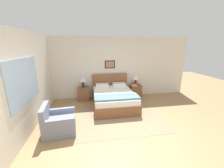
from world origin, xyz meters
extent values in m
plane|color=#99754C|center=(0.00, 0.00, 0.00)|extent=(16.00, 16.00, 0.00)
cube|color=silver|center=(0.00, 3.15, 1.30)|extent=(7.14, 0.06, 2.60)
cube|color=black|center=(0.06, 3.11, 1.45)|extent=(0.43, 0.02, 0.33)
cube|color=#9E7051|center=(0.06, 3.09, 1.45)|extent=(0.35, 0.00, 0.27)
cube|color=silver|center=(-2.40, 1.56, 1.30)|extent=(0.06, 5.52, 2.60)
cube|color=#9EBCDB|center=(-2.36, 0.79, 1.39)|extent=(0.02, 1.56, 1.09)
cube|color=#897556|center=(0.05, 1.04, 0.00)|extent=(2.60, 1.86, 0.01)
cube|color=brown|center=(0.04, 2.08, 0.14)|extent=(1.50, 1.97, 0.28)
cube|color=brown|center=(0.04, 1.12, 0.32)|extent=(1.50, 0.06, 0.08)
cube|color=white|center=(0.04, 2.08, 0.42)|extent=(1.44, 1.89, 0.28)
cube|color=brown|center=(0.04, 3.03, 0.80)|extent=(1.50, 0.06, 0.49)
cube|color=slate|center=(0.04, 1.47, 0.59)|extent=(1.47, 0.55, 0.06)
cube|color=white|center=(-0.32, 2.80, 0.63)|extent=(0.52, 0.32, 0.14)
cube|color=white|center=(0.40, 2.80, 0.63)|extent=(0.52, 0.32, 0.14)
cube|color=gray|center=(-1.63, 0.67, 0.20)|extent=(0.85, 0.80, 0.39)
cube|color=gray|center=(-1.96, 0.64, 0.59)|extent=(0.19, 0.73, 0.39)
cube|color=gray|center=(-1.66, 0.98, 0.46)|extent=(0.79, 0.17, 0.14)
cube|color=gray|center=(-1.60, 0.36, 0.46)|extent=(0.79, 0.17, 0.14)
cube|color=brown|center=(-1.09, 2.86, 0.28)|extent=(0.46, 0.41, 0.55)
sphere|color=#332D28|center=(-1.09, 2.64, 0.43)|extent=(0.02, 0.02, 0.02)
cube|color=brown|center=(1.17, 2.86, 0.28)|extent=(0.46, 0.41, 0.55)
sphere|color=#332D28|center=(1.17, 2.64, 0.43)|extent=(0.02, 0.02, 0.02)
cylinder|color=#2D2823|center=(-1.10, 2.89, 0.65)|extent=(0.11, 0.11, 0.19)
cylinder|color=#2D2823|center=(-1.10, 2.89, 0.77)|extent=(0.02, 0.02, 0.06)
cone|color=silver|center=(-1.10, 2.89, 0.91)|extent=(0.28, 0.28, 0.21)
cylinder|color=#2D2823|center=(1.16, 2.89, 0.65)|extent=(0.11, 0.11, 0.19)
cylinder|color=#2D2823|center=(1.16, 2.89, 0.77)|extent=(0.02, 0.02, 0.06)
cone|color=silver|center=(1.16, 2.89, 0.91)|extent=(0.28, 0.28, 0.21)
cube|color=beige|center=(1.07, 2.82, 0.57)|extent=(0.23, 0.30, 0.04)
cube|color=beige|center=(1.07, 2.82, 0.61)|extent=(0.19, 0.26, 0.02)
cube|color=#B7332D|center=(1.07, 2.82, 0.64)|extent=(0.24, 0.28, 0.03)
camera|label=1|loc=(-0.79, -2.69, 2.21)|focal=22.00mm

